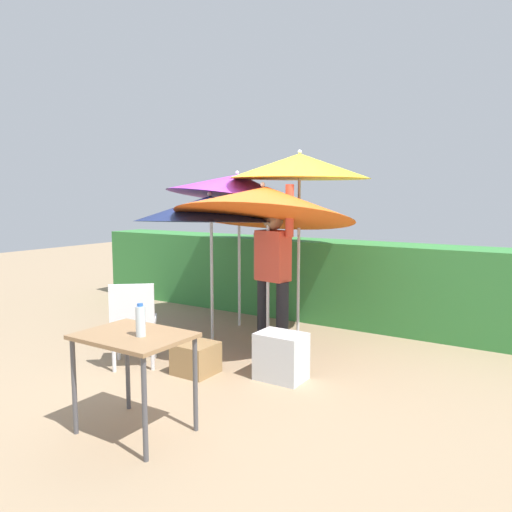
# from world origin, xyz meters

# --- Properties ---
(ground_plane) EXTENTS (24.00, 24.00, 0.00)m
(ground_plane) POSITION_xyz_m (0.00, 0.00, 0.00)
(ground_plane) COLOR #9E8466
(hedge_row) EXTENTS (8.00, 0.70, 1.13)m
(hedge_row) POSITION_xyz_m (0.00, 2.12, 0.57)
(hedge_row) COLOR #38843D
(hedge_row) RESTS_ON ground_plane
(umbrella_rainbow) EXTENTS (1.80, 1.81, 1.83)m
(umbrella_rainbow) POSITION_xyz_m (-0.72, 0.42, 1.60)
(umbrella_rainbow) COLOR silver
(umbrella_rainbow) RESTS_ON ground_plane
(umbrella_orange) EXTENTS (1.71, 1.71, 2.31)m
(umbrella_orange) POSITION_xyz_m (0.10, 1.12, 2.11)
(umbrella_orange) COLOR silver
(umbrella_orange) RESTS_ON ground_plane
(umbrella_yellow) EXTENTS (1.98, 1.99, 2.07)m
(umbrella_yellow) POSITION_xyz_m (0.09, 0.35, 1.69)
(umbrella_yellow) COLOR silver
(umbrella_yellow) RESTS_ON ground_plane
(umbrella_navy) EXTENTS (1.91, 1.90, 2.23)m
(umbrella_navy) POSITION_xyz_m (-0.85, 1.19, 1.88)
(umbrella_navy) COLOR silver
(umbrella_navy) RESTS_ON ground_plane
(person_vendor) EXTENTS (0.56, 0.28, 1.88)m
(person_vendor) POSITION_xyz_m (0.14, 0.43, 0.93)
(person_vendor) COLOR black
(person_vendor) RESTS_ON ground_plane
(chair_plastic) EXTENTS (0.62, 0.62, 0.89)m
(chair_plastic) POSITION_xyz_m (-0.81, -0.77, 0.51)
(chair_plastic) COLOR silver
(chair_plastic) RESTS_ON ground_plane
(cooler_box) EXTENTS (0.46, 0.33, 0.45)m
(cooler_box) POSITION_xyz_m (0.64, -0.25, 0.23)
(cooler_box) COLOR silver
(cooler_box) RESTS_ON ground_plane
(crate_cardboard) EXTENTS (0.38, 0.37, 0.31)m
(crate_cardboard) POSITION_xyz_m (-0.15, -0.57, 0.15)
(crate_cardboard) COLOR #9E7A4C
(crate_cardboard) RESTS_ON ground_plane
(folding_table) EXTENTS (0.80, 0.60, 0.75)m
(folding_table) POSITION_xyz_m (0.26, -1.78, 0.66)
(folding_table) COLOR #4C4C51
(folding_table) RESTS_ON ground_plane
(bottle_water) EXTENTS (0.07, 0.07, 0.24)m
(bottle_water) POSITION_xyz_m (0.35, -1.79, 0.87)
(bottle_water) COLOR silver
(bottle_water) RESTS_ON folding_table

